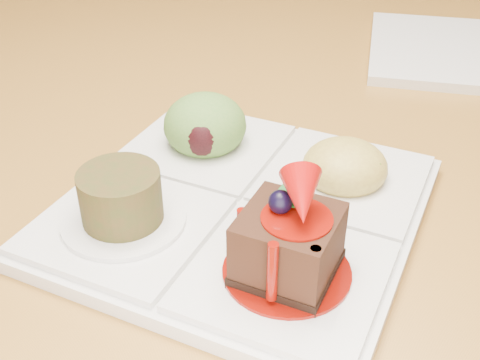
{
  "coord_description": "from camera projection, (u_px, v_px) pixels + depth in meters",
  "views": [
    {
      "loc": [
        -0.04,
        -1.04,
        1.05
      ],
      "look_at": [
        -0.06,
        -0.65,
        0.79
      ],
      "focal_mm": 45.0,
      "sensor_mm": 36.0,
      "label": 1
    }
  ],
  "objects": [
    {
      "name": "ground",
      "position": [
        277.0,
        301.0,
        1.45
      ],
      "size": [
        6.0,
        6.0,
        0.0
      ],
      "primitive_type": "plane",
      "color": "#503216"
    },
    {
      "name": "dining_table",
      "position": [
        291.0,
        25.0,
        1.07
      ],
      "size": [
        1.0,
        1.8,
        0.75
      ],
      "color": "#A36D2A",
      "rests_on": "ground"
    },
    {
      "name": "sampler_plate",
      "position": [
        240.0,
        191.0,
        0.48
      ],
      "size": [
        0.36,
        0.36,
        0.1
      ],
      "rotation": [
        0.0,
        0.0,
        -0.39
      ],
      "color": "silver",
      "rests_on": "dining_table"
    },
    {
      "name": "second_plate",
      "position": [
        463.0,
        52.0,
        0.77
      ],
      "size": [
        0.27,
        0.27,
        0.01
      ],
      "primitive_type": "cube",
      "rotation": [
        0.0,
        0.0,
        -0.16
      ],
      "color": "silver",
      "rests_on": "dining_table"
    }
  ]
}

